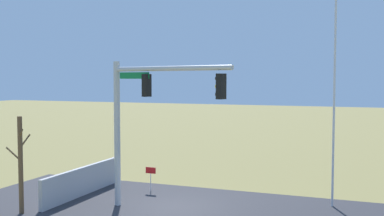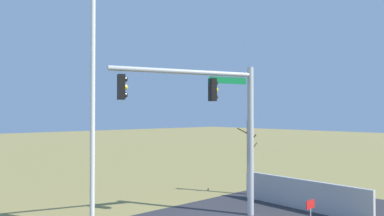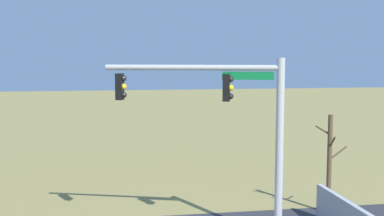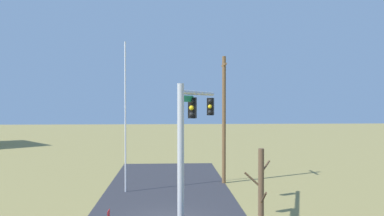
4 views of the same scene
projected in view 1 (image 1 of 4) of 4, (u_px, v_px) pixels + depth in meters
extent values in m
plane|color=olive|center=(177.00, 207.00, 21.25)|extent=(160.00, 160.00, 0.00)
cube|color=#B7B5AD|center=(99.00, 203.00, 22.02)|extent=(6.00, 6.00, 0.01)
cube|color=#A8A8AD|center=(83.00, 181.00, 23.46)|extent=(0.20, 6.48, 1.40)
cylinder|color=#B2B5BA|center=(117.00, 134.00, 21.45)|extent=(0.28, 0.28, 6.52)
cylinder|color=#B2B5BA|center=(169.00, 68.00, 19.30)|extent=(6.01, 2.14, 0.20)
cube|color=#0F7238|center=(134.00, 76.00, 20.58)|extent=(1.72, 0.59, 0.28)
cube|color=black|center=(147.00, 85.00, 20.13)|extent=(0.34, 0.42, 0.96)
sphere|color=black|center=(144.00, 78.00, 20.21)|extent=(0.22, 0.22, 0.22)
sphere|color=yellow|center=(144.00, 85.00, 20.22)|extent=(0.22, 0.22, 0.22)
sphere|color=black|center=(144.00, 92.00, 20.24)|extent=(0.22, 0.22, 0.22)
cube|color=black|center=(221.00, 86.00, 17.69)|extent=(0.34, 0.42, 0.96)
sphere|color=black|center=(218.00, 78.00, 17.76)|extent=(0.22, 0.22, 0.22)
sphere|color=yellow|center=(218.00, 86.00, 17.78)|extent=(0.22, 0.22, 0.22)
sphere|color=black|center=(218.00, 94.00, 17.80)|extent=(0.22, 0.22, 0.22)
cylinder|color=silver|center=(334.00, 101.00, 21.12)|extent=(0.10, 0.10, 9.51)
cylinder|color=brown|center=(21.00, 165.00, 20.16)|extent=(0.20, 0.20, 4.17)
cylinder|color=brown|center=(13.00, 154.00, 20.26)|extent=(0.78, 0.07, 0.57)
cylinder|color=brown|center=(21.00, 133.00, 19.80)|extent=(0.54, 0.47, 0.39)
cylinder|color=brown|center=(25.00, 141.00, 20.35)|extent=(0.12, 0.61, 0.55)
cylinder|color=silver|center=(151.00, 182.00, 24.37)|extent=(0.04, 0.04, 0.90)
cube|color=red|center=(151.00, 170.00, 24.33)|extent=(0.56, 0.02, 0.32)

